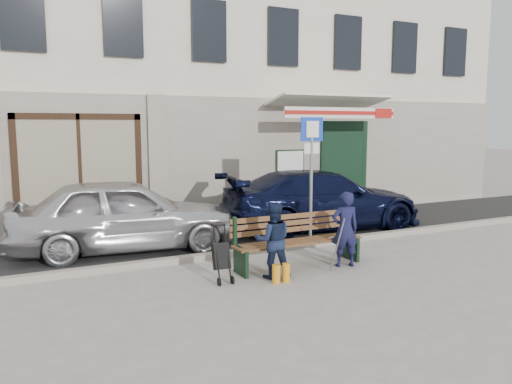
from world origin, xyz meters
TOP-DOWN VIEW (x-y plane):
  - ground at (0.00, 0.00)m, footprint 80.00×80.00m
  - asphalt_lane at (0.00, 3.10)m, footprint 60.00×3.20m
  - curb at (0.00, 1.50)m, footprint 60.00×0.18m
  - building at (0.01, 8.45)m, footprint 20.00×8.27m
  - car_silver at (-2.63, 2.82)m, footprint 4.52×2.21m
  - car_navy at (2.07, 2.92)m, footprint 5.08×2.50m
  - parking_sign at (1.01, 1.73)m, footprint 0.49×0.10m
  - bench at (-0.15, 0.38)m, footprint 2.40×1.17m
  - man at (0.65, 0.03)m, footprint 0.56×0.44m
  - woman at (-0.80, 0.00)m, footprint 0.74×0.66m
  - stroller at (-1.65, 0.16)m, footprint 0.27×0.38m

SIDE VIEW (x-z plane):
  - ground at x=0.00m, z-range 0.00..0.00m
  - asphalt_lane at x=0.00m, z-range 0.00..0.01m
  - curb at x=0.00m, z-range 0.00..0.12m
  - stroller at x=-1.65m, z-range -0.05..0.86m
  - bench at x=-0.15m, z-range -0.03..0.95m
  - woman at x=-0.80m, z-range 0.00..1.26m
  - man at x=0.65m, z-range 0.00..1.34m
  - car_navy at x=2.07m, z-range 0.00..1.42m
  - car_silver at x=-2.63m, z-range 0.00..1.48m
  - parking_sign at x=1.01m, z-range 0.45..3.10m
  - building at x=0.01m, z-range -0.03..9.97m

